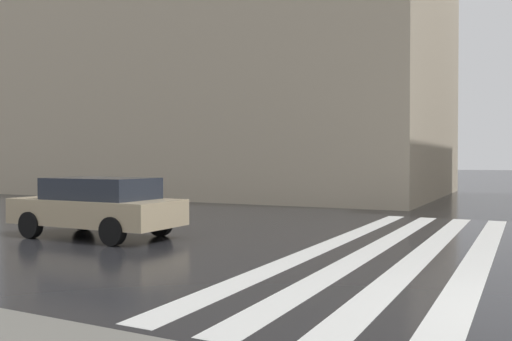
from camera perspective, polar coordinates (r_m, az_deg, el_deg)
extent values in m
cube|color=silver|center=(11.17, 22.88, -8.33)|extent=(13.00, 0.50, 0.01)
cube|color=silver|center=(11.29, 17.76, -8.20)|extent=(13.00, 0.50, 0.01)
cube|color=silver|center=(11.49, 12.78, -8.02)|extent=(13.00, 0.50, 0.01)
cube|color=silver|center=(11.77, 8.01, -7.78)|extent=(13.00, 0.50, 0.01)
cube|color=tan|center=(31.23, -1.74, 11.82)|extent=(14.77, 22.00, 15.32)
cube|color=tan|center=(13.21, -16.71, -4.21)|extent=(1.75, 4.10, 0.60)
cube|color=#232833|center=(13.07, -16.25, -1.84)|extent=(1.54, 2.46, 0.50)
cylinder|color=black|center=(13.59, -22.96, -5.37)|extent=(0.20, 0.62, 0.62)
cylinder|color=black|center=(14.70, -18.01, -4.86)|extent=(0.20, 0.62, 0.62)
cylinder|color=black|center=(11.80, -15.08, -6.29)|extent=(0.20, 0.62, 0.62)
cylinder|color=black|center=(13.06, -10.20, -5.56)|extent=(0.20, 0.62, 0.62)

